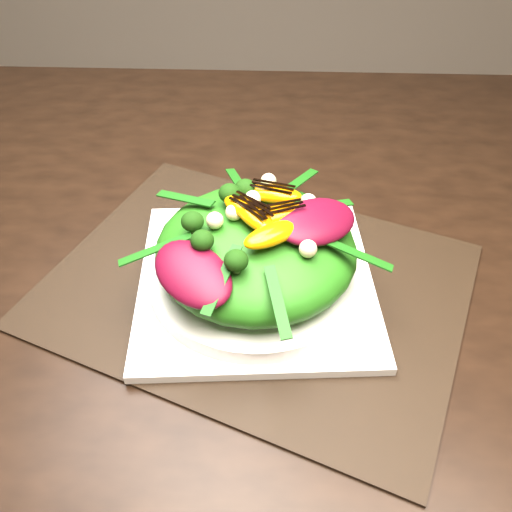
{
  "coord_description": "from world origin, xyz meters",
  "views": [
    {
      "loc": [
        0.18,
        -0.6,
        1.21
      ],
      "look_at": [
        0.16,
        -0.15,
        0.8
      ],
      "focal_mm": 38.0,
      "sensor_mm": 36.0,
      "label": 1
    }
  ],
  "objects_px": {
    "plate_base": "(256,280)",
    "salad_bowl": "(256,271)",
    "orange_segment": "(244,199)",
    "dining_table": "(146,217)",
    "placemat": "(256,284)",
    "lettuce_mound": "(256,249)"
  },
  "relations": [
    {
      "from": "dining_table",
      "to": "placemat",
      "type": "xyz_separation_m",
      "value": [
        0.16,
        -0.15,
        0.02
      ]
    },
    {
      "from": "plate_base",
      "to": "dining_table",
      "type": "bearing_deg",
      "value": 137.36
    },
    {
      "from": "plate_base",
      "to": "orange_segment",
      "type": "relative_size",
      "value": 4.02
    },
    {
      "from": "salad_bowl",
      "to": "lettuce_mound",
      "type": "bearing_deg",
      "value": 0.0
    },
    {
      "from": "placemat",
      "to": "salad_bowl",
      "type": "bearing_deg",
      "value": 0.0
    },
    {
      "from": "placemat",
      "to": "plate_base",
      "type": "relative_size",
      "value": 1.74
    },
    {
      "from": "plate_base",
      "to": "orange_segment",
      "type": "distance_m",
      "value": 0.1
    },
    {
      "from": "plate_base",
      "to": "salad_bowl",
      "type": "bearing_deg",
      "value": 0.0
    },
    {
      "from": "salad_bowl",
      "to": "orange_segment",
      "type": "xyz_separation_m",
      "value": [
        -0.01,
        0.03,
        0.08
      ]
    },
    {
      "from": "placemat",
      "to": "lettuce_mound",
      "type": "height_order",
      "value": "lettuce_mound"
    },
    {
      "from": "placemat",
      "to": "plate_base",
      "type": "height_order",
      "value": "plate_base"
    },
    {
      "from": "plate_base",
      "to": "placemat",
      "type": "bearing_deg",
      "value": 0.0
    },
    {
      "from": "dining_table",
      "to": "plate_base",
      "type": "distance_m",
      "value": 0.22
    },
    {
      "from": "salad_bowl",
      "to": "dining_table",
      "type": "bearing_deg",
      "value": 137.36
    },
    {
      "from": "salad_bowl",
      "to": "placemat",
      "type": "bearing_deg",
      "value": 0.0
    },
    {
      "from": "plate_base",
      "to": "orange_segment",
      "type": "bearing_deg",
      "value": 115.46
    },
    {
      "from": "dining_table",
      "to": "orange_segment",
      "type": "height_order",
      "value": "dining_table"
    },
    {
      "from": "lettuce_mound",
      "to": "orange_segment",
      "type": "relative_size",
      "value": 3.34
    },
    {
      "from": "plate_base",
      "to": "lettuce_mound",
      "type": "xyz_separation_m",
      "value": [
        0.0,
        0.0,
        0.05
      ]
    },
    {
      "from": "placemat",
      "to": "salad_bowl",
      "type": "height_order",
      "value": "salad_bowl"
    },
    {
      "from": "salad_bowl",
      "to": "lettuce_mound",
      "type": "distance_m",
      "value": 0.04
    },
    {
      "from": "orange_segment",
      "to": "dining_table",
      "type": "bearing_deg",
      "value": 141.25
    }
  ]
}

